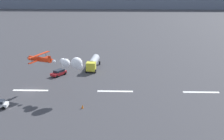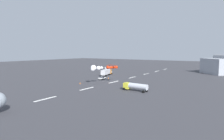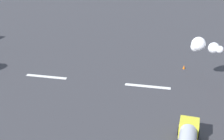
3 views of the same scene
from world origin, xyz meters
name	(u,v)px [view 3 (image 3 of 3)]	position (x,y,z in m)	size (l,w,h in m)	color
runway_stripe_5	(148,86)	(19.10, 0.00, 0.01)	(8.00, 0.90, 0.01)	white
runway_stripe_6	(46,77)	(38.20, 0.00, 0.01)	(8.00, 0.90, 0.01)	white
stunt_biplane_red	(215,48)	(8.56, -2.06, 7.19)	(13.35, 8.52, 2.66)	red
traffic_cone_far	(184,67)	(12.90, -9.53, 0.38)	(0.44, 0.44, 0.75)	orange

